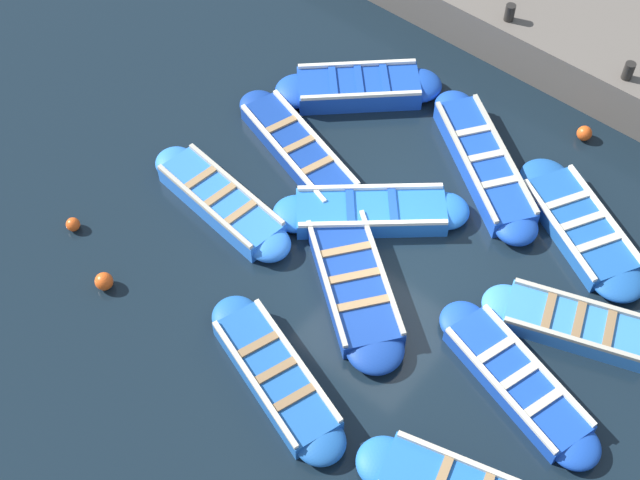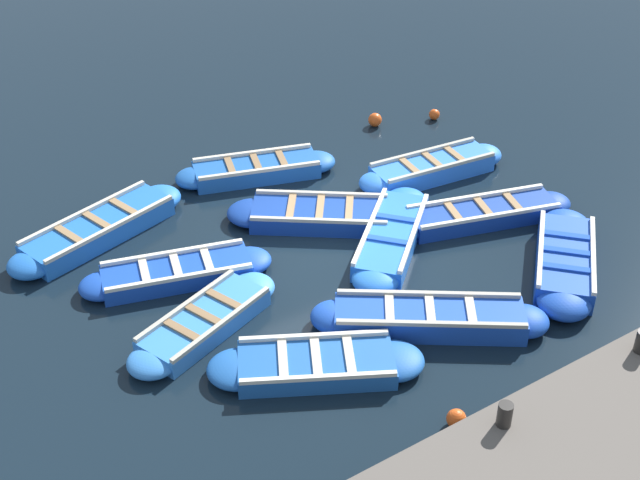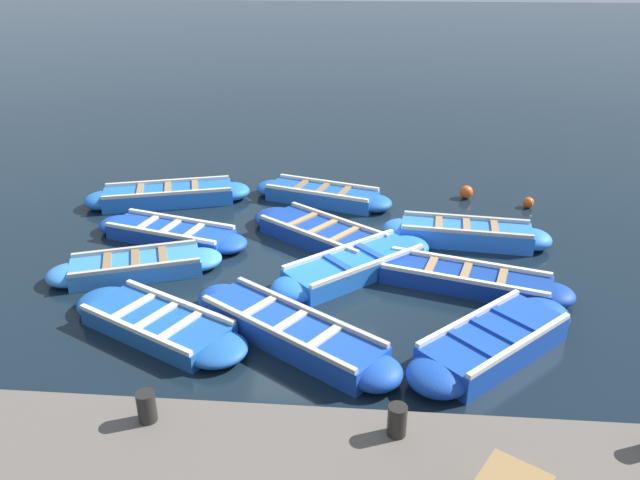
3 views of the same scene
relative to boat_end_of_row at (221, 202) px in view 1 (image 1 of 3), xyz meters
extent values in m
plane|color=black|center=(-1.02, 2.95, -0.19)|extent=(120.00, 120.00, 0.00)
cube|color=blue|center=(0.00, 0.00, -0.01)|extent=(1.09, 2.66, 0.37)
ellipsoid|color=blue|center=(0.14, 1.29, -0.01)|extent=(0.83, 0.85, 0.37)
ellipsoid|color=blue|center=(-0.14, -1.29, -0.01)|extent=(0.83, 0.85, 0.37)
cube|color=#B2AD9E|center=(-0.37, 0.04, 0.21)|extent=(0.35, 2.53, 0.07)
cube|color=#B2AD9E|center=(0.37, -0.04, 0.21)|extent=(0.35, 2.53, 0.07)
cube|color=#9E7A51|center=(0.06, 0.55, 0.20)|extent=(0.73, 0.22, 0.04)
cube|color=#9E7A51|center=(0.00, 0.00, 0.20)|extent=(0.73, 0.22, 0.04)
cube|color=#9E7A51|center=(-0.06, -0.55, 0.20)|extent=(0.73, 0.22, 0.04)
cube|color=#1E59AD|center=(-3.67, 5.21, -0.05)|extent=(2.03, 2.58, 0.29)
ellipsoid|color=#1E59AD|center=(-3.10, 6.26, -0.05)|extent=(1.28, 1.29, 0.29)
ellipsoid|color=#1E59AD|center=(-4.23, 4.16, -0.05)|extent=(1.28, 1.29, 0.29)
cube|color=silver|center=(-4.08, 5.43, 0.13)|extent=(1.18, 2.10, 0.07)
cube|color=silver|center=(-3.25, 4.99, 0.13)|extent=(1.18, 2.10, 0.07)
cube|color=beige|center=(-3.42, 5.65, 0.11)|extent=(0.85, 0.55, 0.04)
cube|color=beige|center=(-3.67, 5.21, 0.11)|extent=(0.85, 0.55, 0.04)
cube|color=beige|center=(-3.91, 4.76, 0.11)|extent=(0.85, 0.55, 0.04)
ellipsoid|color=blue|center=(2.02, 5.24, -0.01)|extent=(1.04, 1.06, 0.36)
cube|color=beige|center=(1.22, 6.53, 0.20)|extent=(0.86, 2.78, 0.07)
cube|color=#9E7A51|center=(1.79, 6.05, 0.19)|extent=(0.81, 0.35, 0.04)
cube|color=#1947B7|center=(-3.79, 3.10, -0.01)|extent=(2.45, 3.01, 0.37)
ellipsoid|color=#1947B7|center=(-2.91, 4.36, -0.01)|extent=(1.10, 1.10, 0.37)
ellipsoid|color=#1947B7|center=(-4.67, 1.84, -0.01)|extent=(1.10, 1.10, 0.37)
cube|color=#B2AD9E|center=(-4.10, 3.32, 0.22)|extent=(1.79, 2.52, 0.07)
cube|color=#B2AD9E|center=(-3.47, 2.88, 0.22)|extent=(1.79, 2.52, 0.07)
cube|color=beige|center=(-3.41, 3.64, 0.20)|extent=(0.69, 0.54, 0.04)
cube|color=beige|center=(-3.79, 3.10, 0.20)|extent=(0.69, 0.54, 0.04)
cube|color=beige|center=(-4.16, 2.56, 0.20)|extent=(0.69, 0.54, 0.04)
cube|color=#1947B7|center=(-3.85, 0.09, 0.01)|extent=(2.36, 2.41, 0.40)
ellipsoid|color=#1947B7|center=(-4.68, 0.96, 0.01)|extent=(1.29, 1.29, 0.40)
ellipsoid|color=#1947B7|center=(-3.02, -0.77, 0.01)|extent=(1.29, 1.29, 0.40)
cube|color=silver|center=(-4.18, -0.22, 0.24)|extent=(1.68, 1.75, 0.07)
cube|color=silver|center=(-3.53, 0.40, 0.24)|extent=(1.68, 1.75, 0.07)
cube|color=#1947B7|center=(-4.21, 0.46, 0.23)|extent=(0.72, 0.69, 0.04)
cube|color=#1947B7|center=(-3.85, 0.09, 0.23)|extent=(0.72, 0.69, 0.04)
cube|color=#1947B7|center=(-3.50, -0.28, 0.23)|extent=(0.72, 0.69, 0.04)
cube|color=#1E59AD|center=(1.97, 3.07, -0.03)|extent=(1.59, 2.70, 0.33)
ellipsoid|color=#1E59AD|center=(2.36, 4.29, -0.03)|extent=(0.99, 1.01, 0.33)
ellipsoid|color=#1E59AD|center=(1.58, 1.84, -0.03)|extent=(0.99, 1.01, 0.33)
cube|color=beige|center=(1.60, 3.18, 0.17)|extent=(0.84, 2.42, 0.07)
cube|color=beige|center=(2.34, 2.95, 0.17)|extent=(0.84, 2.42, 0.07)
cube|color=olive|center=(2.14, 3.59, 0.15)|extent=(0.76, 0.36, 0.04)
cube|color=olive|center=(1.97, 3.07, 0.15)|extent=(0.76, 0.36, 0.04)
cube|color=olive|center=(1.81, 2.55, 0.15)|extent=(0.76, 0.36, 0.04)
cube|color=navy|center=(-1.86, 0.24, -0.04)|extent=(1.61, 3.02, 0.31)
ellipsoid|color=navy|center=(-1.44, 1.64, -0.04)|extent=(0.93, 0.95, 0.31)
ellipsoid|color=navy|center=(-2.27, -1.15, -0.04)|extent=(0.93, 0.95, 0.31)
cube|color=silver|center=(-2.20, 0.35, 0.15)|extent=(0.89, 2.76, 0.07)
cube|color=silver|center=(-1.51, 0.14, 0.15)|extent=(0.89, 2.76, 0.07)
cube|color=#9E7A51|center=(-1.68, 0.84, 0.13)|extent=(0.72, 0.34, 0.04)
cube|color=#9E7A51|center=(-1.86, 0.24, 0.13)|extent=(0.72, 0.34, 0.04)
cube|color=#9E7A51|center=(-2.03, -0.35, 0.13)|extent=(0.72, 0.34, 0.04)
cube|color=#1947B7|center=(-0.37, 5.99, -0.05)|extent=(1.54, 2.71, 0.29)
ellipsoid|color=#1947B7|center=(-0.01, 7.23, -0.05)|extent=(0.98, 0.99, 0.29)
ellipsoid|color=#1947B7|center=(-0.73, 4.75, -0.05)|extent=(0.98, 0.99, 0.29)
cube|color=silver|center=(-0.74, 6.10, 0.13)|extent=(0.78, 2.45, 0.07)
cube|color=silver|center=(0.00, 5.88, 0.13)|extent=(0.78, 2.45, 0.07)
cube|color=beige|center=(-0.22, 6.52, 0.12)|extent=(0.76, 0.34, 0.04)
cube|color=beige|center=(-0.37, 5.99, 0.12)|extent=(0.76, 0.34, 0.04)
cube|color=beige|center=(-0.52, 5.46, 0.12)|extent=(0.76, 0.34, 0.04)
cube|color=blue|center=(-1.55, 2.20, -0.02)|extent=(2.43, 2.59, 0.34)
ellipsoid|color=blue|center=(-2.43, 3.20, -0.02)|extent=(1.19, 1.19, 0.34)
ellipsoid|color=blue|center=(-0.68, 1.21, -0.02)|extent=(1.19, 1.19, 0.34)
cube|color=silver|center=(-1.86, 1.93, 0.18)|extent=(1.78, 2.00, 0.07)
cube|color=silver|center=(-1.24, 2.47, 0.18)|extent=(1.78, 2.00, 0.07)
cube|color=#1947B7|center=(-1.80, 2.48, 0.17)|extent=(0.69, 0.63, 0.04)
cube|color=#1947B7|center=(-1.30, 1.92, 0.17)|extent=(0.69, 0.63, 0.04)
cube|color=navy|center=(-0.19, 2.89, -0.03)|extent=(2.39, 2.72, 0.32)
ellipsoid|color=navy|center=(0.58, 3.94, -0.03)|extent=(1.35, 1.36, 0.32)
ellipsoid|color=navy|center=(-0.97, 1.84, -0.03)|extent=(1.35, 1.36, 0.32)
cube|color=#B2AD9E|center=(-0.58, 3.17, 0.16)|extent=(1.59, 2.11, 0.07)
cube|color=#B2AD9E|center=(0.19, 2.61, 0.16)|extent=(1.59, 2.11, 0.07)
cube|color=#9E7A51|center=(0.14, 3.34, 0.14)|extent=(0.82, 0.65, 0.04)
cube|color=#9E7A51|center=(-0.19, 2.89, 0.14)|extent=(0.82, 0.65, 0.04)
cube|color=#9E7A51|center=(-0.52, 2.44, 0.14)|extent=(0.82, 0.65, 0.04)
cube|color=#3884E0|center=(-1.85, 6.19, -0.04)|extent=(1.61, 2.47, 0.30)
ellipsoid|color=#3884E0|center=(-1.45, 5.11, -0.04)|extent=(1.04, 1.05, 0.30)
cube|color=#B2AD9E|center=(-2.22, 6.06, 0.15)|extent=(0.85, 2.15, 0.07)
cube|color=#B2AD9E|center=(-1.47, 6.33, 0.15)|extent=(0.85, 2.15, 0.07)
cube|color=olive|center=(-2.01, 6.66, 0.13)|extent=(0.77, 0.39, 0.04)
cube|color=olive|center=(-1.85, 6.19, 0.13)|extent=(0.77, 0.39, 0.04)
cube|color=olive|center=(-1.68, 5.73, 0.13)|extent=(0.77, 0.39, 0.04)
cube|color=#605951|center=(-7.62, 2.95, 0.28)|extent=(2.60, 13.79, 0.95)
cylinder|color=black|center=(-6.67, 1.64, 0.93)|extent=(0.20, 0.20, 0.35)
cylinder|color=black|center=(-6.67, 4.25, 0.93)|extent=(0.20, 0.20, 0.35)
sphere|color=#E05119|center=(2.49, -0.34, -0.04)|extent=(0.31, 0.31, 0.31)
sphere|color=#E05119|center=(2.01, -1.69, -0.07)|extent=(0.25, 0.25, 0.25)
sphere|color=#E05119|center=(-5.70, 4.14, -0.05)|extent=(0.29, 0.29, 0.29)
camera|label=1|loc=(6.57, 7.80, 12.37)|focal=50.00mm
camera|label=2|loc=(-12.19, 10.65, 9.28)|focal=50.00mm
camera|label=3|loc=(-11.64, 2.03, 5.32)|focal=35.00mm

